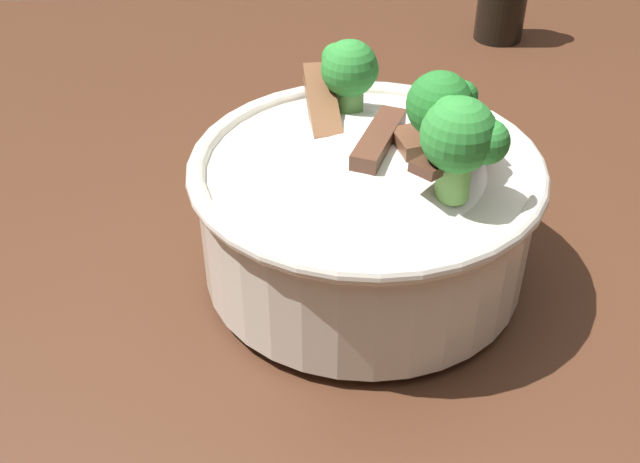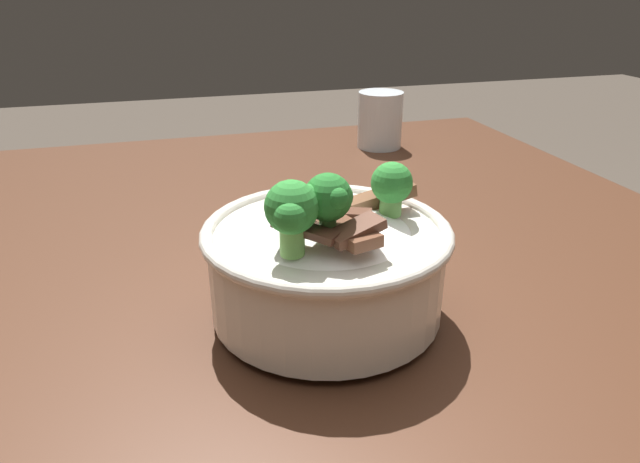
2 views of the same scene
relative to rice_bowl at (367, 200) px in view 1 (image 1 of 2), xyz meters
name	(u,v)px [view 1 (image 1 of 2)]	position (x,y,z in m)	size (l,w,h in m)	color
dining_table	(345,363)	(-0.01, 0.03, -0.17)	(1.34, 1.00, 0.76)	#472819
rice_bowl	(367,200)	(0.00, 0.00, 0.00)	(0.22, 0.22, 0.15)	silver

